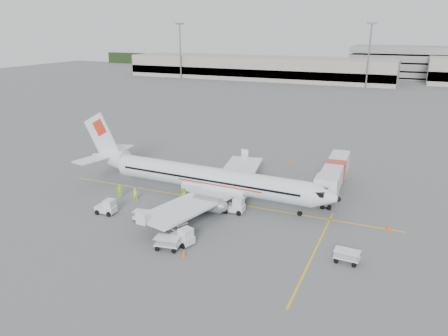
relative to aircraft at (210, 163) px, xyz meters
The scene contains 25 objects.
ground 4.92m from the aircraft, 10.56° to the right, with size 360.00×360.00×0.00m, color #56595B.
stripe_lead 4.91m from the aircraft, 10.56° to the right, with size 44.00×0.20×0.01m, color yellow.
stripe_cross 17.87m from the aircraft, 28.48° to the right, with size 0.20×20.00×0.01m, color yellow.
terminal_west 135.48m from the aircraft, 106.67° to the left, with size 110.00×22.00×9.00m, color gray, non-canonical shape.
parking_garage 161.93m from the aircraft, 80.71° to the left, with size 62.00×24.00×14.00m, color slate, non-canonical shape.
treeline 174.80m from the aircraft, 89.63° to the left, with size 300.00×3.00×6.00m, color black, non-canonical shape.
mast_west 136.58m from the aircraft, 120.31° to the left, with size 3.20×1.20×22.00m, color slate, non-canonical shape.
mast_center 118.11m from the aircraft, 87.02° to the left, with size 3.20×1.20×22.00m, color slate, non-canonical shape.
aircraft is the anchor object (origin of this frame).
jet_bridge 16.58m from the aircraft, 31.41° to the left, with size 3.07×16.40×4.30m, color silver, non-canonical shape.
belt_loader 4.86m from the aircraft, 106.22° to the right, with size 4.31×1.62×2.33m, color silver, non-canonical shape.
tug_fore 6.35m from the aircraft, 31.08° to the right, with size 2.44×1.40×1.89m, color silver, non-canonical shape.
tug_mid 12.76m from the aircraft, 78.21° to the right, with size 2.37×1.36×1.83m, color silver, non-canonical shape.
tug_aft 13.46m from the aircraft, 136.50° to the right, with size 2.33×1.33×1.80m, color silver, non-canonical shape.
cart_loaded_a 10.71m from the aircraft, 86.81° to the right, with size 2.41×1.43×1.26m, color silver, non-canonical shape.
cart_loaded_b 10.61m from the aircraft, 116.80° to the right, with size 2.10×1.24×1.10m, color silver, non-canonical shape.
cart_empty_a 14.23m from the aircraft, 82.80° to the right, with size 2.48×1.46×1.29m, color silver, non-canonical shape.
cart_empty_b 20.84m from the aircraft, 26.44° to the right, with size 2.34×1.38×1.22m, color silver, non-canonical shape.
cone_nose 21.92m from the aircraft, ahead, with size 0.42×0.42×0.68m, color #EF4C0E.
cone_port 20.26m from the aircraft, 74.80° to the left, with size 0.40×0.40×0.66m, color #EF4C0E.
cone_stbd 15.27m from the aircraft, 74.81° to the right, with size 0.41×0.41×0.67m, color #EF4C0E.
crew_a 10.26m from the aircraft, 154.13° to the right, with size 0.59×0.39×1.61m, color #9BDF1A.
crew_b 5.20m from the aircraft, 140.82° to the right, with size 0.91×0.71×1.87m, color #9BDF1A.
crew_c 8.57m from the aircraft, 101.22° to the right, with size 1.22×0.70×1.89m, color #9BDF1A.
crew_d 12.23m from the aircraft, 159.29° to the right, with size 1.08×0.45×1.85m, color #9BDF1A.
Camera 1 is at (20.97, -46.42, 20.98)m, focal length 35.00 mm.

